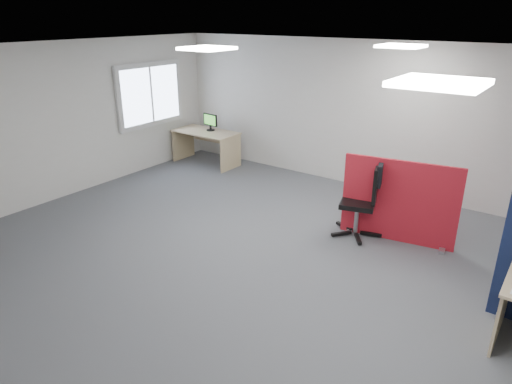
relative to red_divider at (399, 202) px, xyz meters
The scene contains 10 objects.
floor 2.04m from the red_divider, 121.01° to the right, with size 9.00×9.00×0.00m, color #575A5F.
ceiling 2.87m from the red_divider, 121.01° to the right, with size 9.00×7.00×0.02m, color white.
wall_back 2.22m from the red_divider, 118.77° to the left, with size 9.00×0.02×2.70m, color silver.
wall_left 5.80m from the red_divider, 163.12° to the right, with size 0.02×7.00×2.70m, color silver.
window 5.53m from the red_divider, behind, with size 0.06×1.70×1.30m.
ceiling_lights 2.40m from the red_divider, 123.76° to the right, with size 4.10×4.10×0.04m.
red_divider is the anchor object (origin of this frame).
second_desk 4.83m from the red_divider, 166.07° to the left, with size 1.44×0.72×0.73m.
monitor_second 4.81m from the red_divider, 165.03° to the left, with size 0.40×0.18×0.36m.
office_chair 0.46m from the red_divider, 162.31° to the right, with size 0.76×0.73×1.14m.
Camera 1 is at (2.86, -4.39, 3.13)m, focal length 32.00 mm.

